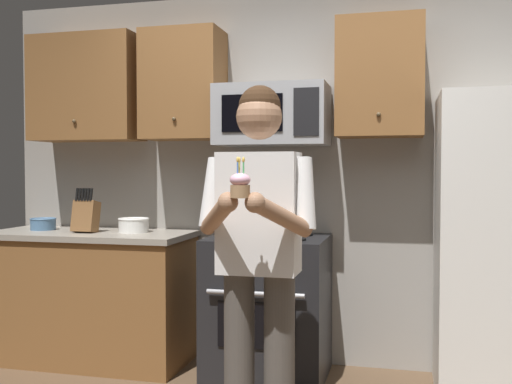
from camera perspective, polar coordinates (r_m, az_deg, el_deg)
name	(u,v)px	position (r m, az deg, el deg)	size (l,w,h in m)	color
wall_back	(301,178)	(4.21, 4.37, 1.35)	(4.40, 0.10, 2.60)	gray
oven_range	(268,307)	(3.95, 1.19, -10.95)	(0.76, 0.70, 0.93)	black
microwave	(272,116)	(3.99, 1.59, 7.36)	(0.74, 0.41, 0.40)	#9EA0A5
cabinet_row_upper	(194,85)	(4.22, -6.02, 10.19)	(2.78, 0.36, 0.76)	brown
counter_left	(91,296)	(4.44, -15.58, -9.58)	(1.44, 0.66, 0.92)	brown
knife_block	(86,216)	(4.32, -16.04, -2.20)	(0.16, 0.15, 0.32)	brown
bowl_large_white	(134,225)	(4.25, -11.68, -3.10)	(0.22, 0.22, 0.10)	white
bowl_small_colored	(43,224)	(4.60, -19.77, -2.88)	(0.19, 0.19, 0.09)	#4C7299
person	(259,245)	(2.85, 0.25, -5.13)	(0.60, 0.48, 1.76)	#4C4742
cupcake	(240,185)	(2.51, -1.53, 0.70)	(0.09, 0.09, 0.17)	#A87F56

